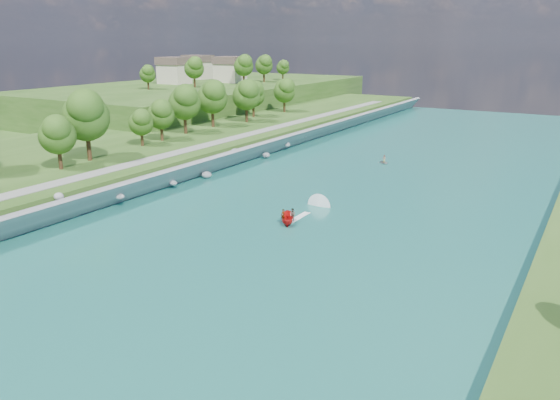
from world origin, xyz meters
The scene contains 11 objects.
ground centered at (0.00, 0.00, 0.00)m, with size 260.00×260.00×0.00m, color #2D5119.
river_water centered at (0.00, 20.00, 0.05)m, with size 55.00×240.00×0.10m, color #1A6264.
berm_west centered at (-50.00, 20.00, 1.75)m, with size 45.00×240.00×3.50m, color #2D5119.
ridge_west centered at (-82.50, 95.00, 4.50)m, with size 60.00×120.00×9.00m, color #2D5119.
riprap_bank centered at (-25.85, 19.09, 1.80)m, with size 3.54×236.00×4.22m.
riverside_path centered at (-32.50, 20.00, 3.55)m, with size 3.00×200.00×0.10m, color gray.
ridge_houses centered at (-88.67, 100.00, 13.31)m, with size 29.50×29.50×8.40m.
trees_west centered at (-42.48, 8.80, 9.31)m, with size 18.09×154.00×13.70m.
trees_ridge centered at (-71.81, 94.81, 14.02)m, with size 19.17×57.67×10.90m.
motorboat centered at (-1.30, 9.66, 0.73)m, with size 3.60×18.83×1.99m.
raft centered at (-3.29, 47.94, 0.46)m, with size 3.05×3.13×1.63m.
Camera 1 is at (31.67, -49.22, 22.65)m, focal length 35.00 mm.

